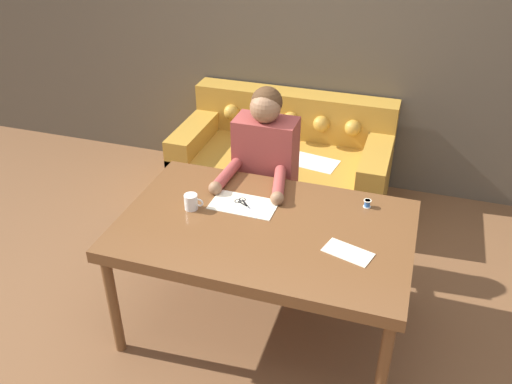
# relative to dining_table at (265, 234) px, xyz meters

# --- Properties ---
(ground_plane) EXTENTS (16.00, 16.00, 0.00)m
(ground_plane) POSITION_rel_dining_table_xyz_m (-0.12, -0.01, -0.67)
(ground_plane) COLOR brown
(wall_back) EXTENTS (8.00, 0.06, 2.60)m
(wall_back) POSITION_rel_dining_table_xyz_m (-0.12, 1.90, 0.63)
(wall_back) COLOR brown
(wall_back) RESTS_ON ground_plane
(dining_table) EXTENTS (1.58, 1.01, 0.74)m
(dining_table) POSITION_rel_dining_table_xyz_m (0.00, 0.00, 0.00)
(dining_table) COLOR brown
(dining_table) RESTS_ON ground_plane
(couch) EXTENTS (1.66, 0.88, 0.81)m
(couch) POSITION_rel_dining_table_xyz_m (-0.28, 1.46, -0.38)
(couch) COLOR #B7842D
(couch) RESTS_ON ground_plane
(person) EXTENTS (0.46, 0.62, 1.26)m
(person) POSITION_rel_dining_table_xyz_m (-0.20, 0.65, -0.04)
(person) COLOR #33281E
(person) RESTS_ON ground_plane
(pattern_paper_main) EXTENTS (0.38, 0.22, 0.00)m
(pattern_paper_main) POSITION_rel_dining_table_xyz_m (-0.17, 0.15, 0.07)
(pattern_paper_main) COLOR beige
(pattern_paper_main) RESTS_ON dining_table
(pattern_paper_offcut) EXTENTS (0.27, 0.19, 0.00)m
(pattern_paper_offcut) POSITION_rel_dining_table_xyz_m (0.47, -0.11, 0.07)
(pattern_paper_offcut) COLOR beige
(pattern_paper_offcut) RESTS_ON dining_table
(scissors) EXTENTS (0.21, 0.18, 0.01)m
(scissors) POSITION_rel_dining_table_xyz_m (-0.17, 0.15, 0.07)
(scissors) COLOR silver
(scissors) RESTS_ON dining_table
(mug) EXTENTS (0.11, 0.08, 0.09)m
(mug) POSITION_rel_dining_table_xyz_m (-0.44, 0.02, 0.11)
(mug) COLOR silver
(mug) RESTS_ON dining_table
(thread_spool) EXTENTS (0.04, 0.04, 0.05)m
(thread_spool) POSITION_rel_dining_table_xyz_m (0.50, 0.34, 0.09)
(thread_spool) COLOR #3366B2
(thread_spool) RESTS_ON dining_table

